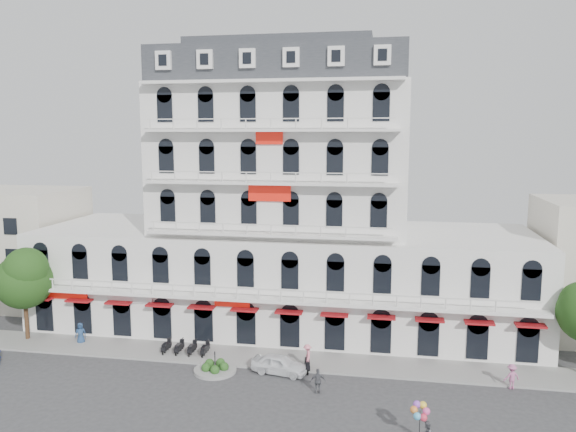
% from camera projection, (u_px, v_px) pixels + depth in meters
% --- Properties ---
extents(ground, '(120.00, 120.00, 0.00)m').
position_uv_depth(ground, '(232.00, 414.00, 35.78)').
color(ground, '#38383A').
rests_on(ground, ground).
extents(sidewalk, '(53.00, 4.00, 0.16)m').
position_uv_depth(sidewalk, '(263.00, 358.00, 44.54)').
color(sidewalk, gray).
rests_on(sidewalk, ground).
extents(main_building, '(45.00, 15.00, 25.80)m').
position_uv_depth(main_building, '(283.00, 219.00, 51.89)').
color(main_building, silver).
rests_on(main_building, ground).
extents(flank_building_west, '(14.00, 10.00, 12.00)m').
position_uv_depth(flank_building_west, '(10.00, 246.00, 59.59)').
color(flank_building_west, beige).
rests_on(flank_building_west, ground).
extents(traffic_island, '(3.20, 3.20, 1.60)m').
position_uv_depth(traffic_island, '(215.00, 369.00, 42.11)').
color(traffic_island, gray).
rests_on(traffic_island, ground).
extents(parked_scooter_row, '(4.40, 1.80, 1.10)m').
position_uv_depth(parked_scooter_row, '(186.00, 355.00, 45.45)').
color(parked_scooter_row, black).
rests_on(parked_scooter_row, ground).
extents(tree_west_inner, '(4.76, 4.76, 8.25)m').
position_uv_depth(tree_west_inner, '(24.00, 276.00, 47.82)').
color(tree_west_inner, '#382314').
rests_on(tree_west_inner, ground).
extents(parked_car, '(4.45, 2.42, 1.43)m').
position_uv_depth(parked_car, '(279.00, 364.00, 41.76)').
color(parked_car, white).
rests_on(parked_car, ground).
extents(rider_center, '(0.82, 1.69, 2.16)m').
position_uv_depth(rider_center, '(307.00, 357.00, 41.98)').
color(rider_center, black).
rests_on(rider_center, ground).
extents(pedestrian_left, '(1.06, 0.87, 1.85)m').
position_uv_depth(pedestrian_left, '(81.00, 333.00, 47.66)').
color(pedestrian_left, navy).
rests_on(pedestrian_left, ground).
extents(pedestrian_mid, '(1.11, 0.66, 1.78)m').
position_uv_depth(pedestrian_mid, '(318.00, 381.00, 38.48)').
color(pedestrian_mid, '#53555A').
rests_on(pedestrian_mid, ground).
extents(pedestrian_right, '(1.32, 1.03, 1.79)m').
position_uv_depth(pedestrian_right, '(512.00, 376.00, 39.22)').
color(pedestrian_right, '#BB6394').
rests_on(pedestrian_right, ground).
extents(balloon_vendor, '(1.37, 1.27, 2.45)m').
position_uv_depth(balloon_vendor, '(424.00, 424.00, 31.97)').
color(balloon_vendor, slate).
rests_on(balloon_vendor, ground).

